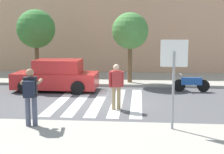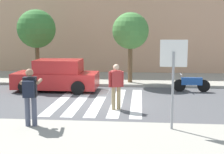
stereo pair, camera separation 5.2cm
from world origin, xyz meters
The scene contains 15 objects.
ground_plane centered at (0.00, 0.00, 0.00)m, with size 120.00×120.00×0.00m, color #4C4C4F.
sidewalk_far centered at (0.00, 6.00, 0.07)m, with size 60.00×4.80×0.14m, color #9E998C.
building_facade_far centered at (0.00, 10.40, 3.43)m, with size 56.00×4.00×6.86m, color tan.
crosswalk_stripe_0 centered at (-1.60, 0.20, 0.00)m, with size 0.44×5.20×0.01m, color silver.
crosswalk_stripe_1 centered at (-0.80, 0.20, 0.00)m, with size 0.44×5.20×0.01m, color silver.
crosswalk_stripe_2 centered at (0.00, 0.20, 0.00)m, with size 0.44×5.20×0.01m, color silver.
crosswalk_stripe_3 centered at (0.80, 0.20, 0.00)m, with size 0.44×5.20×0.01m, color silver.
crosswalk_stripe_4 centered at (1.60, 0.20, 0.00)m, with size 0.44×5.20×0.01m, color silver.
stop_sign centered at (2.67, -3.76, 2.02)m, with size 0.76×0.08×2.57m.
photographer_with_backpack centered at (-1.49, -3.88, 1.17)m, with size 0.67×0.90×1.72m.
pedestrian_crossing centered at (0.84, -1.16, 0.97)m, with size 0.55×0.35×1.72m.
parked_car_red centered at (-2.37, 2.30, 0.73)m, with size 4.10×1.92×1.55m.
motorcycle centered at (4.23, 2.60, 0.41)m, with size 1.76×0.60×0.87m.
street_tree_west centered at (-4.20, 4.87, 3.04)m, with size 2.19×2.19×4.01m.
street_tree_center centered at (1.18, 4.33, 2.92)m, with size 1.97×1.97×3.79m.
Camera 2 is at (1.74, -12.62, 2.98)m, focal length 50.00 mm.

